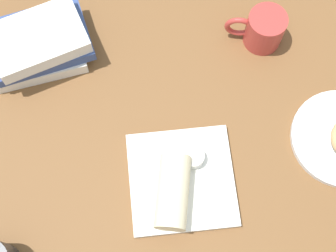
{
  "coord_description": "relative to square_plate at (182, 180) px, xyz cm",
  "views": [
    {
      "loc": [
        -4.54,
        -34.11,
        102.4
      ],
      "look_at": [
        -0.17,
        -0.72,
        7.0
      ],
      "focal_mm": 51.84,
      "sensor_mm": 36.0,
      "label": 1
    }
  ],
  "objects": [
    {
      "name": "sauce_cup",
      "position": [
        2.85,
        3.86,
        2.27
      ],
      "size": [
        4.55,
        4.55,
        2.76
      ],
      "color": "silver",
      "rests_on": "square_plate"
    },
    {
      "name": "breakfast_wrap",
      "position": [
        -2.28,
        -3.09,
        3.92
      ],
      "size": [
        9.27,
        15.45,
        6.25
      ],
      "primitive_type": "cylinder",
      "rotation": [
        1.57,
        0.0,
        2.92
      ],
      "color": "beige",
      "rests_on": "square_plate"
    },
    {
      "name": "book_stack",
      "position": [
        -27.13,
        33.15,
        3.86
      ],
      "size": [
        24.38,
        20.18,
        9.56
      ],
      "color": "silver",
      "rests_on": "dining_table"
    },
    {
      "name": "square_plate",
      "position": [
        0.0,
        0.0,
        0.0
      ],
      "size": [
        21.84,
        21.84,
        1.6
      ],
      "primitive_type": "cube",
      "rotation": [
        0.0,
        0.0,
        -0.03
      ],
      "color": "white",
      "rests_on": "dining_table"
    },
    {
      "name": "dining_table",
      "position": [
        -1.19,
        11.96,
        -2.8
      ],
      "size": [
        110.0,
        90.0,
        4.0
      ],
      "primitive_type": "cube",
      "color": "brown",
      "rests_on": "ground"
    },
    {
      "name": "second_mug",
      "position": [
        22.4,
        30.57,
        3.7
      ],
      "size": [
        13.1,
        8.54,
        8.78
      ],
      "color": "#B23833",
      "rests_on": "dining_table"
    }
  ]
}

